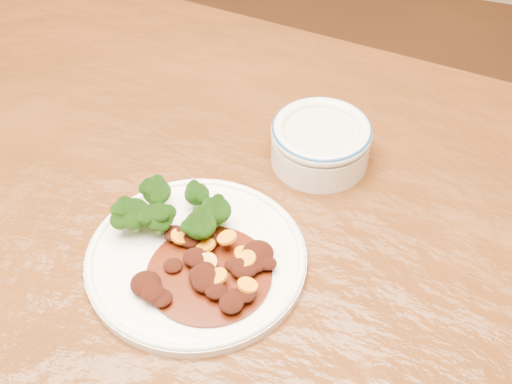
% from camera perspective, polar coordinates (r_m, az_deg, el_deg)
% --- Properties ---
extents(dining_table, '(1.60, 1.07, 0.75)m').
position_cam_1_polar(dining_table, '(0.88, -5.99, -6.64)').
color(dining_table, '#53260E').
rests_on(dining_table, ground).
extents(dinner_plate, '(0.24, 0.24, 0.02)m').
position_cam_1_polar(dinner_plate, '(0.78, -4.81, -5.31)').
color(dinner_plate, white).
rests_on(dinner_plate, dining_table).
extents(broccoli_florets, '(0.12, 0.09, 0.04)m').
position_cam_1_polar(broccoli_florets, '(0.79, -6.64, -1.52)').
color(broccoli_florets, '#669B50').
rests_on(broccoli_florets, dinner_plate).
extents(mince_stew, '(0.14, 0.13, 0.03)m').
position_cam_1_polar(mince_stew, '(0.76, -3.31, -6.25)').
color(mince_stew, '#491407').
rests_on(mince_stew, dinner_plate).
extents(dip_bowl, '(0.12, 0.12, 0.06)m').
position_cam_1_polar(dip_bowl, '(0.88, 5.20, 4.05)').
color(dip_bowl, beige).
rests_on(dip_bowl, dining_table).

